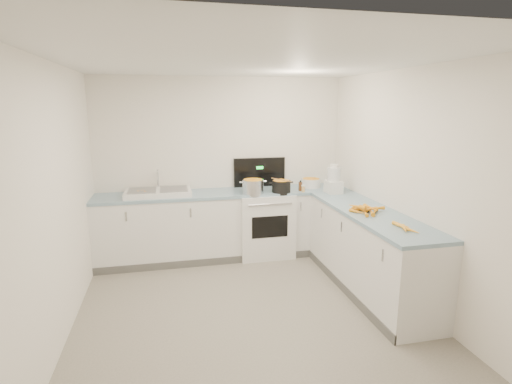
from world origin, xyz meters
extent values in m
cube|color=white|center=(0.00, 1.70, 0.45)|extent=(3.50, 0.60, 0.90)
cube|color=#84A7BC|center=(0.00, 1.70, 0.92)|extent=(3.50, 0.62, 0.04)
cube|color=white|center=(1.45, 0.30, 0.45)|extent=(0.60, 2.20, 0.90)
cube|color=#84A7BC|center=(1.45, 0.30, 0.92)|extent=(0.62, 2.20, 0.04)
cube|color=white|center=(0.55, 1.68, 0.45)|extent=(0.76, 0.65, 0.90)
cube|color=black|center=(0.55, 1.98, 1.15)|extent=(0.76, 0.05, 0.42)
cube|color=white|center=(-0.90, 1.70, 0.97)|extent=(0.86, 0.52, 0.07)
cube|color=slate|center=(-1.10, 1.70, 1.01)|extent=(0.36, 0.42, 0.01)
cube|color=slate|center=(-0.70, 1.70, 1.01)|extent=(0.36, 0.42, 0.01)
cylinder|color=silver|center=(-0.90, 1.92, 1.13)|extent=(0.03, 0.03, 0.24)
cylinder|color=silver|center=(0.35, 1.51, 1.02)|extent=(0.37, 0.37, 0.21)
cylinder|color=black|center=(0.75, 1.51, 1.01)|extent=(0.30, 0.30, 0.18)
cylinder|color=#AD7A47|center=(0.75, 1.51, 1.11)|extent=(0.20, 0.32, 0.02)
cylinder|color=white|center=(1.26, 1.73, 1.00)|extent=(0.30, 0.30, 0.13)
cylinder|color=#593319|center=(1.03, 1.53, 1.00)|extent=(0.05, 0.05, 0.12)
cylinder|color=#E5B266|center=(1.05, 1.45, 0.98)|extent=(0.05, 0.05, 0.08)
cube|color=white|center=(1.43, 1.30, 1.03)|extent=(0.19, 0.23, 0.17)
cylinder|color=silver|center=(1.43, 1.30, 1.20)|extent=(0.18, 0.18, 0.18)
cylinder|color=white|center=(1.43, 1.30, 1.31)|extent=(0.11, 0.11, 0.04)
cone|color=orange|center=(1.38, 0.31, 0.96)|extent=(0.13, 0.16, 0.04)
cone|color=orange|center=(1.31, 0.40, 0.96)|extent=(0.09, 0.17, 0.04)
cone|color=orange|center=(1.27, 0.37, 0.96)|extent=(0.18, 0.09, 0.04)
cone|color=orange|center=(1.31, 0.18, 0.96)|extent=(0.10, 0.19, 0.04)
cone|color=orange|center=(1.33, 0.35, 0.96)|extent=(0.12, 0.21, 0.05)
cone|color=orange|center=(1.39, 0.18, 0.96)|extent=(0.12, 0.21, 0.05)
cone|color=orange|center=(1.28, 0.42, 0.96)|extent=(0.15, 0.15, 0.04)
cone|color=orange|center=(1.46, 0.23, 0.97)|extent=(0.17, 0.21, 0.05)
cone|color=orange|center=(1.26, 0.26, 0.96)|extent=(0.12, 0.18, 0.04)
cone|color=orange|center=(1.36, 0.38, 0.96)|extent=(0.18, 0.16, 0.04)
cone|color=orange|center=(1.41, 0.25, 0.99)|extent=(0.21, 0.08, 0.04)
cone|color=orange|center=(1.42, 0.25, 1.00)|extent=(0.05, 0.21, 0.04)
cone|color=orange|center=(1.38, 0.30, 0.99)|extent=(0.10, 0.18, 0.05)
cone|color=orange|center=(1.52, 0.28, 0.98)|extent=(0.16, 0.05, 0.04)
cone|color=orange|center=(1.42, 0.31, 0.98)|extent=(0.21, 0.16, 0.04)
cone|color=orange|center=(1.40, 0.30, 0.99)|extent=(0.17, 0.14, 0.05)
cone|color=orange|center=(1.28, 0.30, 1.01)|extent=(0.15, 0.21, 0.05)
cone|color=#FFA626|center=(1.45, -0.47, 0.96)|extent=(0.08, 0.19, 0.04)
cone|color=#FFA626|center=(1.41, -0.41, 0.96)|extent=(0.12, 0.19, 0.04)
cone|color=#FFA626|center=(1.43, -0.35, 0.96)|extent=(0.05, 0.19, 0.04)
cone|color=#FFA626|center=(1.45, -0.29, 0.96)|extent=(0.10, 0.19, 0.04)
cube|color=tan|center=(-1.07, 1.60, 1.02)|extent=(0.03, 0.05, 0.00)
cube|color=tan|center=(-1.06, 1.59, 1.02)|extent=(0.04, 0.04, 0.00)
cube|color=tan|center=(-1.16, 1.68, 1.02)|extent=(0.02, 0.04, 0.00)
cube|color=tan|center=(-1.10, 1.69, 1.02)|extent=(0.04, 0.04, 0.00)
cube|color=tan|center=(-1.16, 1.65, 1.02)|extent=(0.02, 0.05, 0.00)
cube|color=tan|center=(-1.15, 1.68, 1.02)|extent=(0.05, 0.01, 0.00)
cube|color=tan|center=(-1.06, 1.77, 1.01)|extent=(0.02, 0.04, 0.00)
cube|color=tan|center=(-1.08, 1.66, 1.02)|extent=(0.02, 0.05, 0.00)
cube|color=tan|center=(-1.15, 1.63, 1.02)|extent=(0.03, 0.02, 0.00)
cube|color=tan|center=(-1.10, 1.75, 1.01)|extent=(0.04, 0.04, 0.00)
camera|label=1|loc=(-0.78, -3.65, 2.12)|focal=28.00mm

